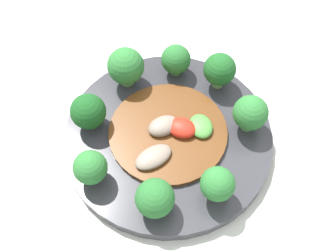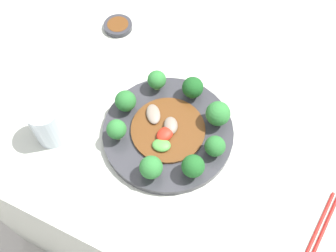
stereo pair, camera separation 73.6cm
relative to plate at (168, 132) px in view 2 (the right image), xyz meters
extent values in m
plane|color=#B7B2A8|center=(-0.04, -0.04, -0.76)|extent=(8.00, 8.00, 0.00)
cube|color=#B7BCAD|center=(-0.04, -0.04, -0.38)|extent=(1.06, 0.71, 0.75)
cylinder|color=#333338|center=(0.00, 0.00, 0.00)|extent=(0.32, 0.32, 0.02)
cylinder|color=#70A356|center=(0.10, 0.07, 0.02)|extent=(0.02, 0.02, 0.02)
sphere|color=#2D7533|center=(0.10, 0.07, 0.05)|extent=(0.05, 0.05, 0.05)
cylinder|color=#89B76B|center=(0.12, -0.01, 0.02)|extent=(0.02, 0.02, 0.01)
sphere|color=#286B2D|center=(0.12, -0.01, 0.04)|extent=(0.05, 0.05, 0.05)
cylinder|color=#70A356|center=(-0.10, -0.07, 0.02)|extent=(0.02, 0.02, 0.02)
sphere|color=#2D7533|center=(-0.10, -0.07, 0.05)|extent=(0.06, 0.06, 0.06)
cylinder|color=#70A356|center=(-0.02, 0.12, 0.02)|extent=(0.02, 0.02, 0.02)
sphere|color=#2D7533|center=(-0.02, 0.12, 0.05)|extent=(0.05, 0.05, 0.05)
cylinder|color=#70A356|center=(-0.01, -0.12, 0.02)|extent=(0.02, 0.02, 0.01)
sphere|color=#19511E|center=(-0.01, -0.12, 0.04)|extent=(0.05, 0.05, 0.05)
cylinder|color=#7AAD5B|center=(-0.10, 0.08, 0.02)|extent=(0.02, 0.02, 0.02)
sphere|color=#1E5B23|center=(-0.10, 0.08, 0.05)|extent=(0.05, 0.05, 0.05)
cylinder|color=#7AAD5B|center=(0.08, -0.10, 0.02)|extent=(0.02, 0.02, 0.01)
sphere|color=#2D7533|center=(0.08, -0.10, 0.04)|extent=(0.05, 0.05, 0.05)
cylinder|color=#70A356|center=(-0.12, 0.01, 0.02)|extent=(0.02, 0.02, 0.01)
sphere|color=#286B2D|center=(-0.12, 0.01, 0.04)|extent=(0.05, 0.05, 0.05)
cylinder|color=#5B3314|center=(0.00, 0.00, 0.01)|extent=(0.18, 0.18, 0.01)
ellipsoid|color=red|center=(0.00, 0.02, 0.02)|extent=(0.05, 0.05, 0.02)
ellipsoid|color=#4C933D|center=(-0.01, 0.05, 0.02)|extent=(0.05, 0.05, 0.02)
ellipsoid|color=gray|center=(0.00, -0.01, 0.02)|extent=(0.05, 0.06, 0.02)
ellipsoid|color=gray|center=(0.05, -0.02, 0.02)|extent=(0.06, 0.07, 0.02)
cylinder|color=silver|center=(0.25, 0.12, 0.05)|extent=(0.08, 0.08, 0.11)
cylinder|color=red|center=(-0.39, 0.09, -0.01)|extent=(0.03, 0.22, 0.01)
cylinder|color=red|center=(-0.40, 0.09, -0.01)|extent=(0.03, 0.22, 0.01)
cylinder|color=#333338|center=(0.29, -0.26, 0.00)|extent=(0.08, 0.08, 0.01)
cylinder|color=#5B3314|center=(0.29, -0.26, 0.00)|extent=(0.06, 0.06, 0.00)
camera|label=1|loc=(0.32, 0.01, 0.52)|focal=42.00mm
camera|label=2|loc=(-0.20, 0.42, 0.84)|focal=42.00mm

